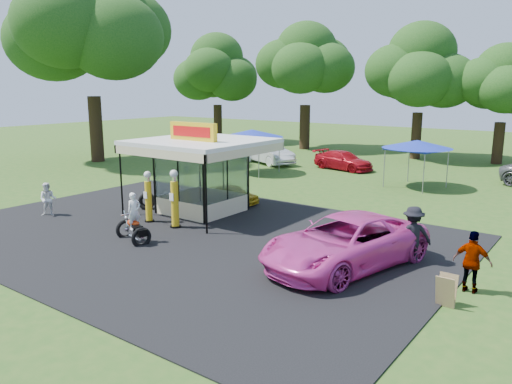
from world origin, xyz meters
TOP-DOWN VIEW (x-y plane):
  - ground at (0.00, 0.00)m, footprint 120.00×120.00m
  - asphalt_apron at (0.00, 2.00)m, footprint 20.00×14.00m
  - gas_station_kiosk at (-2.00, 4.99)m, footprint 5.40×5.40m
  - gas_pump_left at (-2.64, 2.32)m, footprint 0.42×0.42m
  - gas_pump_right at (-1.09, 2.36)m, footprint 0.45×0.45m
  - motorcycle at (-0.94, 0.09)m, footprint 1.75×1.16m
  - spare_tires at (-4.49, 3.82)m, footprint 1.01×0.95m
  - a_frame_sign at (10.07, 1.25)m, footprint 0.48×0.43m
  - kiosk_car at (-2.00, 7.20)m, footprint 2.82×1.13m
  - pink_sedan at (6.57, 2.36)m, footprint 4.16×6.51m
  - spectator_west at (-7.09, 0.37)m, footprint 0.94×0.93m
  - spectator_east_a at (8.20, 3.97)m, footprint 1.43×1.33m
  - spectator_east_b at (10.36, 2.64)m, footprint 1.05×0.44m
  - bg_car_a at (-8.16, 19.13)m, footprint 5.29×3.57m
  - bg_car_b at (-2.33, 19.97)m, footprint 4.73×2.64m
  - tent_west at (-6.67, 15.05)m, footprint 4.20×4.20m
  - tent_east at (3.92, 16.65)m, footprint 3.93×3.93m
  - oak_far_a at (-21.14, 28.39)m, footprint 9.20×9.20m
  - oak_far_b at (-10.79, 28.79)m, footprint 9.45×9.45m
  - oak_far_c at (-0.15, 28.48)m, footprint 8.89×8.89m
  - oak_far_d at (5.80, 29.36)m, footprint 7.29×7.29m
  - oak_near at (-19.64, 12.21)m, footprint 12.89×12.89m

SIDE VIEW (x-z plane):
  - ground at x=0.00m, z-range 0.00..0.00m
  - asphalt_apron at x=0.00m, z-range 0.00..0.04m
  - spare_tires at x=-4.49m, z-range -0.01..0.81m
  - a_frame_sign at x=10.07m, z-range 0.01..0.87m
  - kiosk_car at x=-2.00m, z-range 0.00..0.96m
  - bg_car_b at x=-2.33m, z-range 0.00..1.29m
  - spectator_west at x=-7.09m, z-range 0.00..1.53m
  - motorcycle at x=-0.94m, z-range -0.22..1.76m
  - bg_car_a at x=-8.16m, z-range 0.00..1.65m
  - pink_sedan at x=6.57m, z-range 0.00..1.67m
  - spectator_east_b at x=10.36m, z-range 0.00..1.79m
  - spectator_east_a at x=8.20m, z-range 0.00..1.93m
  - gas_pump_left at x=-2.64m, z-range -0.05..2.19m
  - gas_pump_right at x=-1.09m, z-range -0.05..2.39m
  - gas_station_kiosk at x=-2.00m, z-range -0.31..3.87m
  - tent_east at x=3.92m, z-range 1.11..3.86m
  - tent_west at x=-6.67m, z-range 1.19..4.12m
  - oak_far_d at x=5.80m, z-range 1.19..9.87m
  - oak_far_c at x=-0.15m, z-range 1.41..11.89m
  - oak_far_a at x=-21.14m, z-range 1.49..12.39m
  - oak_far_b at x=-10.79m, z-range 1.56..12.83m
  - oak_near at x=-19.64m, z-range 1.88..16.72m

